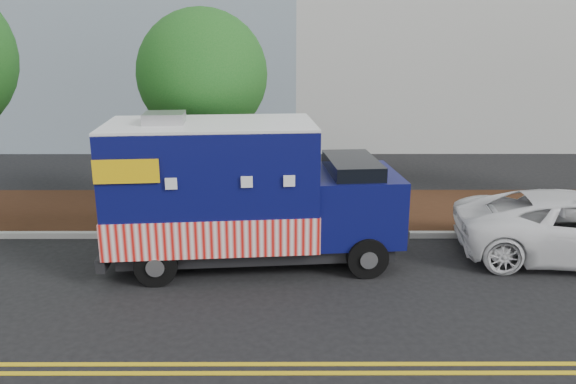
{
  "coord_description": "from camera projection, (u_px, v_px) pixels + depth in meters",
  "views": [
    {
      "loc": [
        1.6,
        -12.38,
        5.13
      ],
      "look_at": [
        1.63,
        0.6,
        1.46
      ],
      "focal_mm": 35.0,
      "sensor_mm": 36.0,
      "label": 1
    }
  ],
  "objects": [
    {
      "name": "food_truck",
      "position": [
        239.0,
        196.0,
        12.68
      ],
      "size": [
        6.84,
        3.07,
        3.5
      ],
      "rotation": [
        0.0,
        0.0,
        0.09
      ],
      "color": "black",
      "rests_on": "ground"
    },
    {
      "name": "sign_post",
      "position": [
        132.0,
        188.0,
        14.82
      ],
      "size": [
        0.06,
        0.06,
        2.4
      ],
      "primitive_type": "cube",
      "color": "#473828",
      "rests_on": "ground"
    },
    {
      "name": "centerline_near",
      "position": [
        188.0,
        364.0,
        9.02
      ],
      "size": [
        120.0,
        0.1,
        0.01
      ],
      "primitive_type": "cube",
      "color": "gold",
      "rests_on": "ground"
    },
    {
      "name": "curb",
      "position": [
        226.0,
        235.0,
        14.63
      ],
      "size": [
        120.0,
        0.18,
        0.15
      ],
      "primitive_type": "cube",
      "color": "#9E9E99",
      "rests_on": "ground"
    },
    {
      "name": "mulch_strip",
      "position": [
        233.0,
        210.0,
        16.65
      ],
      "size": [
        120.0,
        4.0,
        0.15
      ],
      "primitive_type": "cube",
      "color": "black",
      "rests_on": "ground"
    },
    {
      "name": "tree_b",
      "position": [
        203.0,
        75.0,
        15.21
      ],
      "size": [
        3.52,
        3.52,
        5.84
      ],
      "color": "#38281C",
      "rests_on": "ground"
    },
    {
      "name": "centerline_far",
      "position": [
        185.0,
        373.0,
        8.78
      ],
      "size": [
        120.0,
        0.1,
        0.01
      ],
      "primitive_type": "cube",
      "color": "gold",
      "rests_on": "ground"
    },
    {
      "name": "ground",
      "position": [
        220.0,
        258.0,
        13.31
      ],
      "size": [
        120.0,
        120.0,
        0.0
      ],
      "primitive_type": "plane",
      "color": "black",
      "rests_on": "ground"
    }
  ]
}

